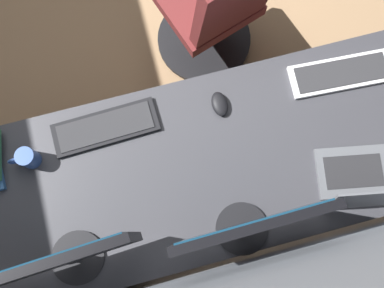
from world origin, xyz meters
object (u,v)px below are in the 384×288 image
coffee_mug (27,158)px  mouse_main (220,104)px  laptop_leftmost (359,182)px  monitor_primary (250,227)px  keyboard_main (105,127)px  keyboard_spare (341,74)px  drawer_pedestal (105,209)px  office_chair (215,12)px  monitor_secondary (58,261)px

coffee_mug → mouse_main: bearing=-177.8°
laptop_leftmost → mouse_main: laptop_leftmost is taller
monitor_primary → coffee_mug: monitor_primary is taller
keyboard_main → coffee_mug: (0.31, 0.05, 0.03)m
keyboard_spare → keyboard_main: bearing=-1.4°
drawer_pedestal → coffee_mug: 0.51m
drawer_pedestal → office_chair: 1.11m
drawer_pedestal → keyboard_spare: keyboard_spare is taller
monitor_primary → office_chair: (-0.20, -1.05, -0.50)m
coffee_mug → keyboard_main: bearing=-170.3°
drawer_pedestal → coffee_mug: (0.17, -0.22, 0.43)m
monitor_primary → keyboard_main: size_ratio=1.27×
monitor_primary → coffee_mug: (0.73, -0.46, -0.18)m
laptop_leftmost → keyboard_spare: 0.45m
drawer_pedestal → keyboard_spare: 1.22m
monitor_primary → monitor_secondary: size_ratio=1.02×
monitor_secondary → keyboard_main: 0.56m
keyboard_spare → mouse_main: 0.52m
monitor_primary → keyboard_spare: monitor_primary is taller
keyboard_main → monitor_secondary: bearing=65.8°
laptop_leftmost → keyboard_main: bearing=-27.7°
coffee_mug → office_chair: office_chair is taller
office_chair → monitor_secondary: bearing=50.4°
monitor_primary → keyboard_spare: bearing=-139.0°
laptop_leftmost → keyboard_spare: (-0.10, -0.44, -0.04)m
monitor_secondary → laptop_leftmost: size_ratio=1.65×
monitor_primary → keyboard_main: bearing=-51.1°
monitor_primary → keyboard_main: monitor_primary is taller
monitor_secondary → office_chair: size_ratio=0.54×
drawer_pedestal → mouse_main: bearing=-157.8°
drawer_pedestal → office_chair: bearing=-133.4°
coffee_mug → office_chair: 1.14m
monitor_primary → office_chair: size_ratio=0.55×
laptop_leftmost → mouse_main: bearing=-46.4°
drawer_pedestal → monitor_secondary: size_ratio=1.32×
monitor_secondary → monitor_primary: bearing=175.0°
keyboard_main → coffee_mug: size_ratio=3.74×
monitor_secondary → mouse_main: monitor_secondary is taller
coffee_mug → laptop_leftmost: bearing=161.0°
laptop_leftmost → keyboard_spare: bearing=-102.2°
drawer_pedestal → monitor_secondary: 0.65m
monitor_primary → coffee_mug: bearing=-32.5°
monitor_secondary → keyboard_main: monitor_secondary is taller
drawer_pedestal → coffee_mug: size_ratio=6.13×
drawer_pedestal → coffee_mug: coffee_mug is taller
monitor_primary → monitor_secondary: (0.62, -0.05, 0.01)m
office_chair → drawer_pedestal: bearing=46.6°
keyboard_main → office_chair: (-0.61, -0.53, -0.28)m
monitor_secondary → coffee_mug: monitor_secondary is taller
laptop_leftmost → keyboard_main: (0.89, -0.47, -0.04)m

